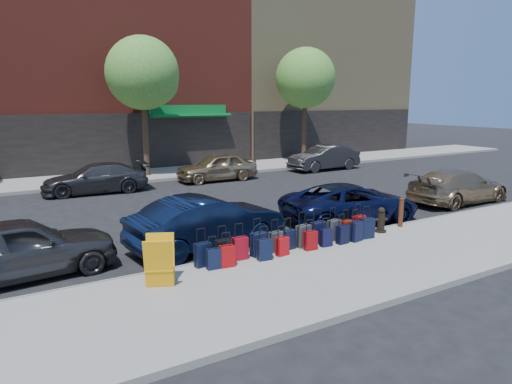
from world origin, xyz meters
TOP-DOWN VIEW (x-y plane):
  - ground at (0.00, 0.00)m, footprint 120.00×120.00m
  - sidewalk_near at (0.00, -6.50)m, footprint 60.00×4.00m
  - sidewalk_far at (0.00, 10.00)m, footprint 60.00×4.00m
  - curb_near at (0.00, -4.48)m, footprint 60.00×0.08m
  - curb_far at (0.00, 7.98)m, footprint 60.00×0.08m
  - building_center at (0.00, 17.99)m, footprint 17.00×12.85m
  - building_right at (16.00, 17.99)m, footprint 15.00×12.12m
  - tree_center at (0.64, 9.50)m, footprint 3.80×3.80m
  - tree_right at (11.14, 9.50)m, footprint 3.80×3.80m
  - suitcase_front_0 at (-2.58, -4.78)m, footprint 0.41×0.25m
  - suitcase_front_1 at (-2.02, -4.78)m, footprint 0.40×0.23m
  - suitcase_front_2 at (-1.56, -4.82)m, footprint 0.39×0.22m
  - suitcase_front_3 at (-1.01, -4.81)m, footprint 0.44×0.28m
  - suitcase_front_4 at (-0.43, -4.76)m, footprint 0.38×0.23m
  - suitcase_front_5 at (-0.03, -4.77)m, footprint 0.37×0.23m
  - suitcase_front_6 at (0.44, -4.81)m, footprint 0.44×0.28m
  - suitcase_front_7 at (0.99, -4.75)m, footprint 0.42×0.24m
  - suitcase_front_8 at (1.57, -4.75)m, footprint 0.43×0.29m
  - suitcase_front_9 at (2.01, -4.78)m, footprint 0.36×0.21m
  - suitcase_front_10 at (2.52, -4.77)m, footprint 0.42×0.27m
  - suitcase_back_0 at (-2.43, -5.07)m, footprint 0.35×0.22m
  - suitcase_back_1 at (-2.08, -5.11)m, footprint 0.38×0.24m
  - suitcase_back_3 at (-1.04, -5.16)m, footprint 0.39×0.25m
  - suitcase_back_4 at (-0.46, -5.11)m, footprint 0.35×0.23m
  - suitcase_back_6 at (0.45, -5.12)m, footprint 0.37×0.23m
  - suitcase_back_7 at (1.01, -5.09)m, footprint 0.35×0.22m
  - suitcase_back_8 at (1.57, -5.14)m, footprint 0.37×0.23m
  - suitcase_back_9 at (2.06, -5.15)m, footprint 0.43×0.30m
  - suitcase_back_10 at (2.54, -5.10)m, footprint 0.43×0.28m
  - fire_hydrant at (3.36, -4.85)m, footprint 0.40×0.35m
  - bollard at (4.36, -4.73)m, footprint 0.17×0.17m
  - display_rack at (-3.86, -5.38)m, footprint 0.84×0.87m
  - car_near_0 at (-6.42, -2.97)m, footprint 4.49×2.14m
  - car_near_1 at (-1.68, -3.12)m, footprint 4.70×2.12m
  - car_near_2 at (3.72, -3.07)m, footprint 5.07×2.79m
  - car_near_3 at (9.57, -3.01)m, footprint 4.77×1.98m
  - car_far_1 at (-2.77, 6.65)m, footprint 4.76×2.26m
  - car_far_2 at (3.36, 6.74)m, footprint 4.25×1.78m
  - car_far_3 at (10.56, 6.85)m, footprint 4.56×1.72m

SIDE VIEW (x-z plane):
  - ground at x=0.00m, z-range 0.00..0.00m
  - sidewalk_near at x=0.00m, z-range 0.00..0.15m
  - sidewalk_far at x=0.00m, z-range 0.00..0.15m
  - curb_near at x=0.00m, z-range 0.00..0.15m
  - curb_far at x=0.00m, z-range 0.00..0.15m
  - suitcase_back_4 at x=-0.46m, z-range 0.00..0.79m
  - suitcase_back_7 at x=1.01m, z-range 0.00..0.80m
  - suitcase_back_0 at x=-2.43m, z-range 0.00..0.80m
  - suitcase_back_6 at x=0.45m, z-range -0.01..0.83m
  - suitcase_back_8 at x=1.57m, z-range -0.01..0.84m
  - suitcase_back_1 at x=-2.08m, z-range -0.01..0.85m
  - suitcase_front_9 at x=2.01m, z-range -0.01..0.84m
  - suitcase_front_5 at x=-0.03m, z-range -0.01..0.85m
  - suitcase_back_3 at x=-1.04m, z-range -0.01..0.86m
  - suitcase_front_4 at x=-0.43m, z-range -0.01..0.87m
  - suitcase_back_9 at x=2.06m, z-range -0.02..0.91m
  - suitcase_front_1 at x=-2.02m, z-range -0.02..0.91m
  - suitcase_front_2 at x=-1.56m, z-range -0.03..0.91m
  - suitcase_back_10 at x=2.54m, z-range -0.03..0.92m
  - suitcase_front_0 at x=-2.58m, z-range -0.03..0.92m
  - suitcase_front_8 at x=1.57m, z-range -0.03..0.93m
  - suitcase_front_10 at x=2.52m, z-range -0.03..0.94m
  - suitcase_front_6 at x=0.44m, z-range -0.03..0.95m
  - suitcase_front_7 at x=0.99m, z-range -0.04..0.96m
  - suitcase_front_3 at x=-1.01m, z-range -0.04..0.96m
  - fire_hydrant at x=3.36m, z-range 0.12..0.90m
  - bollard at x=4.36m, z-range 0.16..1.09m
  - car_far_1 at x=-2.77m, z-range 0.00..1.34m
  - car_near_2 at x=3.72m, z-range 0.00..1.34m
  - car_near_3 at x=9.57m, z-range 0.00..1.38m
  - display_rack at x=-3.86m, z-range 0.14..1.25m
  - car_far_2 at x=3.36m, z-range 0.00..1.44m
  - car_near_0 at x=-6.42m, z-range 0.00..1.48m
  - car_far_3 at x=10.56m, z-range 0.00..1.48m
  - car_near_1 at x=-1.68m, z-range 0.00..1.50m
  - tree_center at x=0.64m, z-range 1.78..9.05m
  - tree_right at x=11.14m, z-range 1.78..9.05m
  - building_right at x=16.00m, z-range -0.02..17.98m
  - building_center at x=0.00m, z-range -0.02..19.98m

